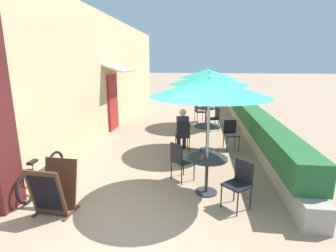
{
  "coord_description": "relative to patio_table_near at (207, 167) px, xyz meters",
  "views": [
    {
      "loc": [
        0.92,
        -3.28,
        2.56
      ],
      "look_at": [
        0.15,
        3.03,
        1.0
      ],
      "focal_mm": 28.0,
      "sensor_mm": 36.0,
      "label": 1
    }
  ],
  "objects": [
    {
      "name": "ground_plane",
      "position": [
        -1.1,
        -1.58,
        -0.54
      ],
      "size": [
        120.0,
        120.0,
        0.0
      ],
      "primitive_type": "plane",
      "color": "#9E7F66"
    },
    {
      "name": "cafe_facade_wall",
      "position": [
        -3.64,
        5.35,
        1.55
      ],
      "size": [
        0.98,
        14.13,
        4.2
      ],
      "color": "#D6B784",
      "rests_on": "ground_plane"
    },
    {
      "name": "planter_hedge",
      "position": [
        1.65,
        5.38,
        -0.01
      ],
      "size": [
        0.6,
        13.13,
        1.01
      ],
      "color": "gray",
      "rests_on": "ground_plane"
    },
    {
      "name": "patio_table_near",
      "position": [
        0.0,
        0.0,
        0.0
      ],
      "size": [
        0.79,
        0.79,
        0.74
      ],
      "color": "#28282D",
      "rests_on": "ground_plane"
    },
    {
      "name": "patio_umbrella_near",
      "position": [
        0.0,
        0.0,
        1.57
      ],
      "size": [
        2.24,
        2.24,
        2.33
      ],
      "color": "#B7B7BC",
      "rests_on": "ground_plane"
    },
    {
      "name": "cafe_chair_near_left",
      "position": [
        0.56,
        -0.48,
        -0.03
      ],
      "size": [
        0.57,
        0.57,
        0.87
      ],
      "rotation": [
        0.0,
        0.0,
        8.62
      ],
      "color": "black",
      "rests_on": "ground_plane"
    },
    {
      "name": "cafe_chair_near_right",
      "position": [
        -0.56,
        0.48,
        -0.03
      ],
      "size": [
        0.57,
        0.57,
        0.87
      ],
      "rotation": [
        0.0,
        0.0,
        11.76
      ],
      "color": "black",
      "rests_on": "ground_plane"
    },
    {
      "name": "coffee_cup_near",
      "position": [
        -0.09,
        -0.13,
        0.25
      ],
      "size": [
        0.07,
        0.07,
        0.09
      ],
      "color": "#B73D3D",
      "rests_on": "patio_table_near"
    },
    {
      "name": "patio_table_mid",
      "position": [
        0.07,
        2.65,
        0.0
      ],
      "size": [
        0.79,
        0.79,
        0.74
      ],
      "color": "#28282D",
      "rests_on": "ground_plane"
    },
    {
      "name": "patio_umbrella_mid",
      "position": [
        0.07,
        2.65,
        1.57
      ],
      "size": [
        2.24,
        2.24,
        2.33
      ],
      "color": "#B7B7BC",
      "rests_on": "ground_plane"
    },
    {
      "name": "cafe_chair_mid_left",
      "position": [
        0.77,
        2.87,
        -0.03
      ],
      "size": [
        0.47,
        0.47,
        0.87
      ],
      "rotation": [
        0.0,
        0.0,
        3.34
      ],
      "color": "black",
      "rests_on": "ground_plane"
    },
    {
      "name": "cafe_chair_mid_right",
      "position": [
        -0.64,
        2.43,
        -0.03
      ],
      "size": [
        0.47,
        0.47,
        0.87
      ],
      "rotation": [
        0.0,
        0.0,
        6.48
      ],
      "color": "black",
      "rests_on": "ground_plane"
    },
    {
      "name": "seated_patron_mid_right",
      "position": [
        -0.66,
        2.54,
        0.14
      ],
      "size": [
        0.39,
        0.45,
        1.25
      ],
      "rotation": [
        0.0,
        0.0,
        6.48
      ],
      "color": "#23232D",
      "rests_on": "ground_plane"
    },
    {
      "name": "coffee_cup_mid",
      "position": [
        0.13,
        2.72,
        0.25
      ],
      "size": [
        0.07,
        0.07,
        0.09
      ],
      "color": "teal",
      "rests_on": "patio_table_mid"
    },
    {
      "name": "patio_table_far",
      "position": [
        0.09,
        5.74,
        0.0
      ],
      "size": [
        0.79,
        0.79,
        0.74
      ],
      "color": "#28282D",
      "rests_on": "ground_plane"
    },
    {
      "name": "patio_umbrella_far",
      "position": [
        0.09,
        5.74,
        1.57
      ],
      "size": [
        2.24,
        2.24,
        2.33
      ],
      "color": "#B7B7BC",
      "rests_on": "ground_plane"
    },
    {
      "name": "cafe_chair_far_left",
      "position": [
        0.4,
        5.07,
        -0.03
      ],
      "size": [
        0.51,
        0.51,
        0.87
      ],
      "rotation": [
        0.0,
        0.0,
        8.18
      ],
      "color": "black",
      "rests_on": "ground_plane"
    },
    {
      "name": "cafe_chair_far_right",
      "position": [
        -0.21,
        6.41,
        -0.03
      ],
      "size": [
        0.51,
        0.51,
        0.87
      ],
      "rotation": [
        0.0,
        0.0,
        11.32
      ],
      "color": "black",
      "rests_on": "ground_plane"
    },
    {
      "name": "coffee_cup_far",
      "position": [
        -0.03,
        5.83,
        0.25
      ],
      "size": [
        0.07,
        0.07,
        0.09
      ],
      "color": "white",
      "rests_on": "patio_table_far"
    },
    {
      "name": "bicycle_leaning",
      "position": [
        -3.3,
        -0.29,
        -0.2
      ],
      "size": [
        0.1,
        1.66,
        0.74
      ],
      "rotation": [
        0.0,
        0.0,
        0.01
      ],
      "color": "black",
      "rests_on": "ground_plane"
    },
    {
      "name": "menu_board",
      "position": [
        -2.62,
        -1.03,
        -0.1
      ],
      "size": [
        0.66,
        0.67,
        0.9
      ],
      "rotation": [
        0.0,
        0.0,
        -0.07
      ],
      "color": "#422819",
      "rests_on": "ground_plane"
    }
  ]
}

